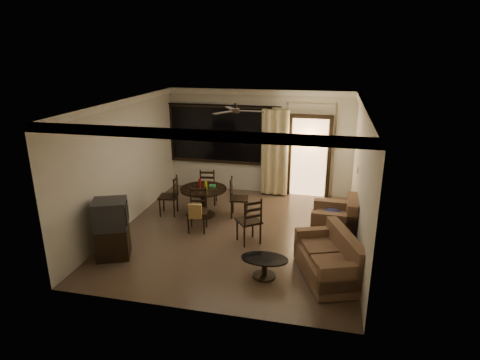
% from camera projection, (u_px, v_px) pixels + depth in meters
% --- Properties ---
extents(ground, '(5.50, 5.50, 0.00)m').
position_uv_depth(ground, '(236.00, 233.00, 8.69)').
color(ground, '#7F6651').
rests_on(ground, ground).
extents(room_shell, '(5.50, 6.70, 5.50)m').
position_uv_depth(room_shell, '(276.00, 135.00, 9.63)').
color(room_shell, beige).
rests_on(room_shell, ground).
extents(dining_table, '(1.10, 1.10, 0.91)m').
position_uv_depth(dining_table, '(204.00, 194.00, 9.45)').
color(dining_table, black).
rests_on(dining_table, ground).
extents(dining_chair_west, '(0.48, 0.48, 0.95)m').
position_uv_depth(dining_chair_west, '(169.00, 203.00, 9.59)').
color(dining_chair_west, black).
rests_on(dining_chair_west, ground).
extents(dining_chair_east, '(0.48, 0.48, 0.95)m').
position_uv_depth(dining_chair_east, '(239.00, 205.00, 9.47)').
color(dining_chair_east, black).
rests_on(dining_chair_east, ground).
extents(dining_chair_south, '(0.48, 0.53, 0.95)m').
position_uv_depth(dining_chair_south, '(197.00, 218.00, 8.71)').
color(dining_chair_south, black).
rests_on(dining_chair_south, ground).
extents(dining_chair_north, '(0.48, 0.48, 0.95)m').
position_uv_depth(dining_chair_north, '(209.00, 193.00, 10.28)').
color(dining_chair_north, black).
rests_on(dining_chair_north, ground).
extents(tv_cabinet, '(0.76, 0.73, 1.15)m').
position_uv_depth(tv_cabinet, '(112.00, 229.00, 7.55)').
color(tv_cabinet, black).
rests_on(tv_cabinet, ground).
extents(sofa, '(1.27, 1.68, 0.80)m').
position_uv_depth(sofa, '(331.00, 260.00, 6.95)').
color(sofa, '#4C2F23').
rests_on(sofa, ground).
extents(armchair, '(0.93, 0.93, 0.90)m').
position_uv_depth(armchair, '(337.00, 222.00, 8.33)').
color(armchair, '#4C2F23').
rests_on(armchair, ground).
extents(coffee_table, '(0.83, 0.50, 0.36)m').
position_uv_depth(coffee_table, '(264.00, 264.00, 6.97)').
color(coffee_table, black).
rests_on(coffee_table, ground).
extents(side_chair, '(0.62, 0.62, 1.00)m').
position_uv_depth(side_chair, '(249.00, 229.00, 8.20)').
color(side_chair, black).
rests_on(side_chair, ground).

